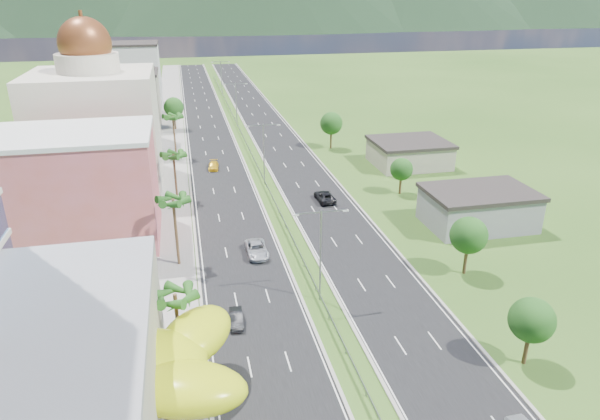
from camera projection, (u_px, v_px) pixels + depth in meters
ground at (345, 353)px, 51.70m from camera, size 500.00×500.00×0.00m
road_left at (209, 132)px, 131.38m from camera, size 11.00×260.00×0.04m
road_right at (269, 129)px, 134.38m from camera, size 11.00×260.00×0.04m
sidewalk_left at (170, 134)px, 129.46m from camera, size 7.00×260.00×0.12m
median_guardrail at (249, 148)px, 116.40m from camera, size 0.10×216.06×0.76m
streetlight_median_b at (321, 246)px, 58.14m from camera, size 6.04×0.25×11.00m
streetlight_median_c at (264, 148)px, 94.22m from camera, size 6.04×0.25×11.00m
streetlight_median_d at (236, 100)px, 134.81m from camera, size 6.04×0.25×11.00m
streetlight_median_e at (221, 74)px, 175.40m from camera, size 6.04×0.25×11.00m
lime_canopy at (120, 367)px, 42.18m from camera, size 18.00×15.00×7.40m
pink_shophouse at (79, 190)px, 72.10m from camera, size 20.00×15.00×15.00m
domed_building at (97, 124)px, 91.37m from camera, size 20.00×20.00×28.70m
midrise_grey at (118, 112)px, 115.40m from camera, size 16.00×15.00×16.00m
midrise_beige at (127, 100)px, 135.82m from camera, size 16.00×15.00×13.00m
midrise_white at (132, 77)px, 155.61m from camera, size 16.00×15.00×18.00m
shed_near at (478, 210)px, 78.90m from camera, size 15.00×10.00×5.00m
shed_far at (409, 154)px, 106.47m from camera, size 14.00×12.00×4.40m
palm_tree_b at (175, 299)px, 47.71m from camera, size 3.60×3.60×8.10m
palm_tree_c at (173, 203)px, 65.20m from camera, size 3.60×3.60×9.60m
palm_tree_d at (174, 157)px, 86.31m from camera, size 3.60×3.60×8.60m
palm_tree_e at (173, 118)px, 108.57m from camera, size 3.60×3.60×9.40m
leafy_tree_lfar at (174, 107)px, 132.16m from camera, size 4.90×4.90×8.05m
leafy_tree_ra at (532, 320)px, 48.57m from camera, size 4.20×4.20×6.90m
leafy_tree_rb at (469, 235)px, 64.35m from camera, size 4.55×4.55×7.47m
leafy_tree_rc at (401, 169)px, 90.51m from camera, size 3.85×3.85×6.33m
leafy_tree_rd at (331, 123)px, 116.31m from camera, size 4.90×4.90×8.05m
mountain_ridge at (261, 29)px, 469.61m from camera, size 860.00×140.00×90.00m
car_dark_left at (236, 318)px, 56.00m from camera, size 1.59×4.01×1.30m
car_silver_mid_left at (257, 249)px, 70.56m from camera, size 2.74×5.83×1.61m
car_yellow_far_left at (213, 166)px, 104.41m from camera, size 2.34×4.78×1.34m
car_dark_far_right at (325, 196)px, 88.57m from camera, size 2.78×5.80×1.59m
motorcycle at (220, 388)px, 46.24m from camera, size 0.75×2.00×1.25m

